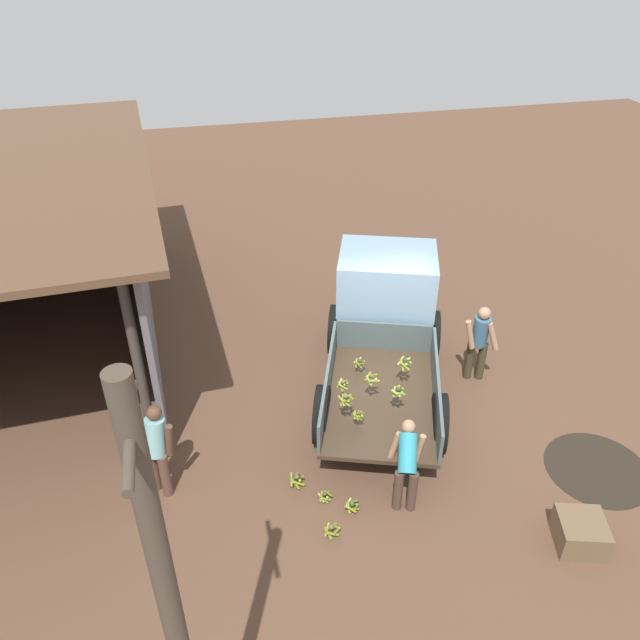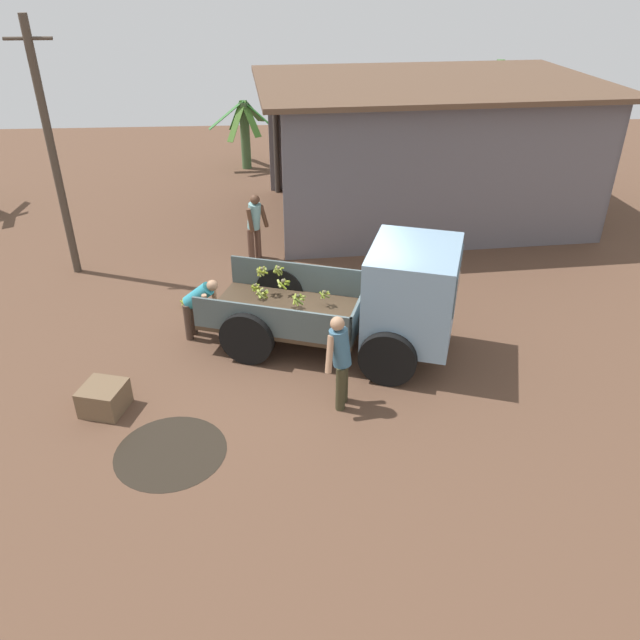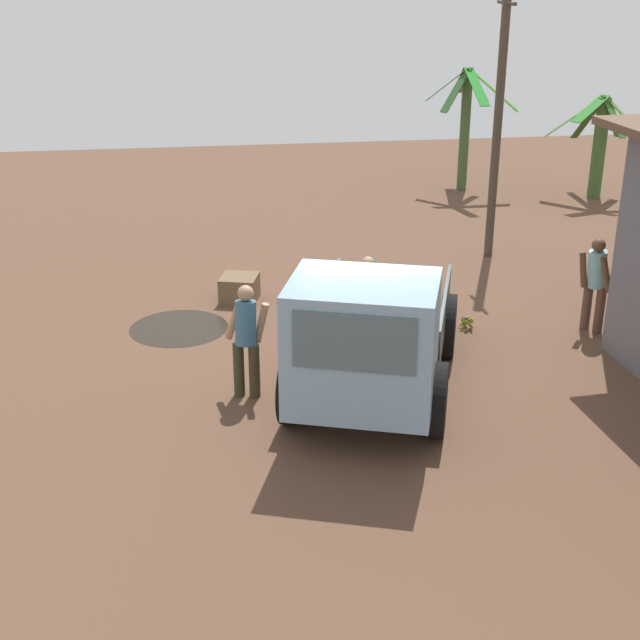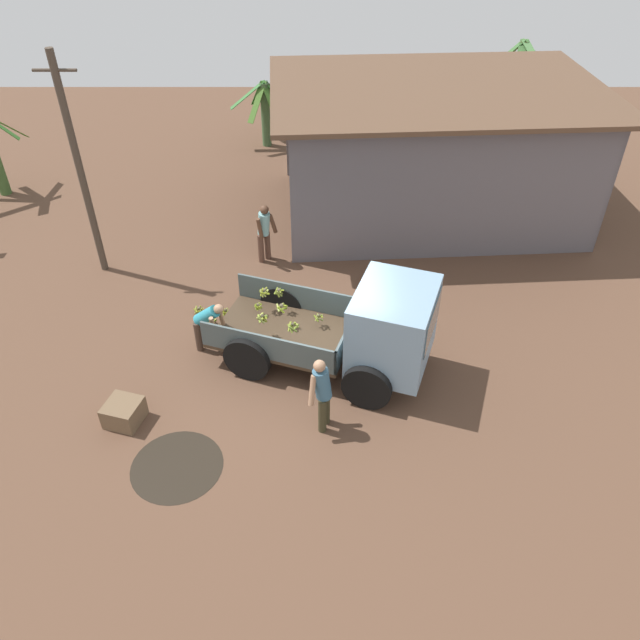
{
  "view_description": "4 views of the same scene",
  "coord_description": "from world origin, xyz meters",
  "px_view_note": "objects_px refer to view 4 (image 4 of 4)",
  "views": [
    {
      "loc": [
        -8.42,
        3.0,
        7.57
      ],
      "look_at": [
        0.98,
        0.87,
        1.17
      ],
      "focal_mm": 35.0,
      "sensor_mm": 36.0,
      "label": 1
    },
    {
      "loc": [
        -0.8,
        -10.07,
        6.36
      ],
      "look_at": [
        -0.16,
        -0.73,
        0.91
      ],
      "focal_mm": 35.0,
      "sensor_mm": 36.0,
      "label": 2
    },
    {
      "loc": [
        11.51,
        -2.58,
        5.84
      ],
      "look_at": [
        0.7,
        -0.99,
        1.35
      ],
      "focal_mm": 50.0,
      "sensor_mm": 36.0,
      "label": 3
    },
    {
      "loc": [
        0.03,
        -10.07,
        9.0
      ],
      "look_at": [
        0.03,
        -0.07,
        1.1
      ],
      "focal_mm": 35.0,
      "sensor_mm": 36.0,
      "label": 4
    }
  ],
  "objects_px": {
    "person_foreground_visitor": "(322,391)",
    "banana_bunch_on_ground_2": "(243,302)",
    "cargo_truck": "(370,329)",
    "person_bystander_near_shed": "(264,230)",
    "banana_bunch_on_ground_0": "(226,312)",
    "wooden_crate_0": "(124,412)",
    "person_worker_loading": "(207,322)",
    "utility_pole": "(80,168)",
    "banana_bunch_on_ground_3": "(212,321)",
    "banana_bunch_on_ground_1": "(199,310)"
  },
  "relations": [
    {
      "from": "cargo_truck",
      "to": "person_worker_loading",
      "type": "height_order",
      "value": "cargo_truck"
    },
    {
      "from": "cargo_truck",
      "to": "utility_pole",
      "type": "distance_m",
      "value": 7.85
    },
    {
      "from": "banana_bunch_on_ground_2",
      "to": "wooden_crate_0",
      "type": "bearing_deg",
      "value": -117.54
    },
    {
      "from": "banana_bunch_on_ground_0",
      "to": "wooden_crate_0",
      "type": "bearing_deg",
      "value": -114.85
    },
    {
      "from": "banana_bunch_on_ground_0",
      "to": "banana_bunch_on_ground_2",
      "type": "distance_m",
      "value": 0.53
    },
    {
      "from": "person_worker_loading",
      "to": "wooden_crate_0",
      "type": "height_order",
      "value": "person_worker_loading"
    },
    {
      "from": "banana_bunch_on_ground_0",
      "to": "wooden_crate_0",
      "type": "distance_m",
      "value": 3.68
    },
    {
      "from": "person_worker_loading",
      "to": "banana_bunch_on_ground_0",
      "type": "relative_size",
      "value": 5.86
    },
    {
      "from": "person_foreground_visitor",
      "to": "person_worker_loading",
      "type": "bearing_deg",
      "value": -25.14
    },
    {
      "from": "banana_bunch_on_ground_3",
      "to": "person_worker_loading",
      "type": "bearing_deg",
      "value": -84.62
    },
    {
      "from": "utility_pole",
      "to": "person_foreground_visitor",
      "type": "bearing_deg",
      "value": -43.96
    },
    {
      "from": "person_worker_loading",
      "to": "banana_bunch_on_ground_3",
      "type": "distance_m",
      "value": 1.05
    },
    {
      "from": "person_foreground_visitor",
      "to": "banana_bunch_on_ground_0",
      "type": "distance_m",
      "value": 4.2
    },
    {
      "from": "cargo_truck",
      "to": "banana_bunch_on_ground_0",
      "type": "relative_size",
      "value": 22.52
    },
    {
      "from": "banana_bunch_on_ground_0",
      "to": "person_worker_loading",
      "type": "bearing_deg",
      "value": -99.64
    },
    {
      "from": "wooden_crate_0",
      "to": "banana_bunch_on_ground_0",
      "type": "bearing_deg",
      "value": 65.15
    },
    {
      "from": "banana_bunch_on_ground_0",
      "to": "banana_bunch_on_ground_3",
      "type": "xyz_separation_m",
      "value": [
        -0.28,
        -0.36,
        0.02
      ]
    },
    {
      "from": "cargo_truck",
      "to": "banana_bunch_on_ground_1",
      "type": "height_order",
      "value": "cargo_truck"
    },
    {
      "from": "cargo_truck",
      "to": "wooden_crate_0",
      "type": "bearing_deg",
      "value": -144.54
    },
    {
      "from": "utility_pole",
      "to": "banana_bunch_on_ground_3",
      "type": "relative_size",
      "value": 22.03
    },
    {
      "from": "cargo_truck",
      "to": "person_bystander_near_shed",
      "type": "height_order",
      "value": "cargo_truck"
    },
    {
      "from": "person_worker_loading",
      "to": "person_bystander_near_shed",
      "type": "xyz_separation_m",
      "value": [
        0.98,
        3.56,
        0.16
      ]
    },
    {
      "from": "utility_pole",
      "to": "banana_bunch_on_ground_1",
      "type": "height_order",
      "value": "utility_pole"
    },
    {
      "from": "person_foreground_visitor",
      "to": "wooden_crate_0",
      "type": "xyz_separation_m",
      "value": [
        -3.79,
        0.12,
        -0.68
      ]
    },
    {
      "from": "banana_bunch_on_ground_2",
      "to": "banana_bunch_on_ground_3",
      "type": "xyz_separation_m",
      "value": [
        -0.66,
        -0.72,
        -0.02
      ]
    },
    {
      "from": "cargo_truck",
      "to": "banana_bunch_on_ground_3",
      "type": "height_order",
      "value": "cargo_truck"
    },
    {
      "from": "person_foreground_visitor",
      "to": "banana_bunch_on_ground_2",
      "type": "xyz_separation_m",
      "value": [
        -1.87,
        3.81,
        -0.78
      ]
    },
    {
      "from": "cargo_truck",
      "to": "utility_pole",
      "type": "bearing_deg",
      "value": 168.34
    },
    {
      "from": "person_foreground_visitor",
      "to": "utility_pole",
      "type": "bearing_deg",
      "value": -26.41
    },
    {
      "from": "utility_pole",
      "to": "banana_bunch_on_ground_2",
      "type": "bearing_deg",
      "value": -23.27
    },
    {
      "from": "person_worker_loading",
      "to": "banana_bunch_on_ground_3",
      "type": "bearing_deg",
      "value": 113.76
    },
    {
      "from": "person_bystander_near_shed",
      "to": "banana_bunch_on_ground_0",
      "type": "bearing_deg",
      "value": -62.62
    },
    {
      "from": "cargo_truck",
      "to": "banana_bunch_on_ground_0",
      "type": "distance_m",
      "value": 3.88
    },
    {
      "from": "person_bystander_near_shed",
      "to": "wooden_crate_0",
      "type": "bearing_deg",
      "value": -66.56
    },
    {
      "from": "person_foreground_visitor",
      "to": "person_worker_loading",
      "type": "distance_m",
      "value": 3.34
    },
    {
      "from": "person_foreground_visitor",
      "to": "banana_bunch_on_ground_2",
      "type": "relative_size",
      "value": 6.73
    },
    {
      "from": "person_bystander_near_shed",
      "to": "banana_bunch_on_ground_2",
      "type": "height_order",
      "value": "person_bystander_near_shed"
    },
    {
      "from": "banana_bunch_on_ground_0",
      "to": "utility_pole",
      "type": "bearing_deg",
      "value": 149.68
    },
    {
      "from": "cargo_truck",
      "to": "wooden_crate_0",
      "type": "relative_size",
      "value": 7.52
    },
    {
      "from": "banana_bunch_on_ground_2",
      "to": "wooden_crate_0",
      "type": "height_order",
      "value": "wooden_crate_0"
    },
    {
      "from": "banana_bunch_on_ground_1",
      "to": "banana_bunch_on_ground_3",
      "type": "distance_m",
      "value": 0.53
    },
    {
      "from": "banana_bunch_on_ground_3",
      "to": "wooden_crate_0",
      "type": "relative_size",
      "value": 0.38
    },
    {
      "from": "banana_bunch_on_ground_1",
      "to": "utility_pole",
      "type": "bearing_deg",
      "value": 144.9
    },
    {
      "from": "utility_pole",
      "to": "person_foreground_visitor",
      "type": "distance_m",
      "value": 8.05
    },
    {
      "from": "utility_pole",
      "to": "person_foreground_visitor",
      "type": "height_order",
      "value": "utility_pole"
    },
    {
      "from": "person_bystander_near_shed",
      "to": "banana_bunch_on_ground_0",
      "type": "height_order",
      "value": "person_bystander_near_shed"
    },
    {
      "from": "person_bystander_near_shed",
      "to": "banana_bunch_on_ground_2",
      "type": "relative_size",
      "value": 6.72
    },
    {
      "from": "person_worker_loading",
      "to": "banana_bunch_on_ground_3",
      "type": "relative_size",
      "value": 5.12
    },
    {
      "from": "cargo_truck",
      "to": "person_bystander_near_shed",
      "type": "xyz_separation_m",
      "value": [
        -2.43,
        4.3,
        -0.22
      ]
    },
    {
      "from": "banana_bunch_on_ground_0",
      "to": "banana_bunch_on_ground_3",
      "type": "distance_m",
      "value": 0.45
    }
  ]
}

